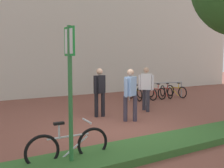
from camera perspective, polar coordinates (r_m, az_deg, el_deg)
The scene contains 10 objects.
ground_plane at distance 7.65m, azimuth 2.98°, elevation -9.85°, with size 60.00×60.00×0.00m, color brown.
building_facade at distance 14.76m, azimuth -14.17°, elevation 17.08°, with size 28.00×1.20×10.00m, color beige.
planter_strip at distance 6.15m, azimuth 11.77°, elevation -13.10°, with size 7.00×1.10×0.16m, color #336028.
parking_sign_post at distance 4.63m, azimuth -9.43°, elevation 1.48°, with size 0.08×0.36×2.64m.
bike_at_sign at distance 5.15m, azimuth -9.72°, elevation -13.69°, with size 1.68×0.42×0.86m.
bike_rack_cluster at distance 13.27m, azimuth 9.95°, elevation -1.74°, with size 3.19×1.82×0.83m.
bollard_steel at distance 11.28m, azimuth 7.87°, elevation -2.49°, with size 0.16×0.16×0.90m, color #ADADB2.
person_shirt_blue at distance 9.98m, azimuth 7.70°, elevation -0.47°, with size 0.46×0.46×1.72m.
person_suited_navy at distance 8.90m, azimuth -2.81°, elevation -1.18°, with size 0.54×0.41×1.72m.
person_shirt_white at distance 8.26m, azimuth 4.15°, elevation -1.72°, with size 0.56×0.39×1.72m.
Camera 1 is at (-4.01, -6.18, 2.05)m, focal length 40.58 mm.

